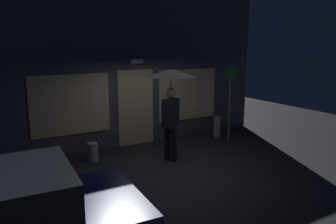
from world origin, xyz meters
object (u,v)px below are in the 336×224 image
Objects in this scene: person_with_umbrella at (171,89)px; sidewalk_bollard_2 at (217,127)px; street_sign_post at (230,99)px; sidewalk_bollard at (93,152)px.

sidewalk_bollard_2 is (2.40, 1.14, -1.49)m from person_with_umbrella.
person_with_umbrella is 3.46× the size of sidewalk_bollard_2.
street_sign_post is 1.20m from sidewalk_bollard_2.
person_with_umbrella is 2.40m from street_sign_post.
sidewalk_bollard is at bearing -56.96° from person_with_umbrella.
sidewalk_bollard is (-4.03, 0.49, -1.09)m from street_sign_post.
person_with_umbrella reaches higher than sidewalk_bollard_2.
sidewalk_bollard is at bearing 173.06° from street_sign_post.
sidewalk_bollard is (-1.73, 0.96, -1.59)m from person_with_umbrella.
person_with_umbrella is at bearing -154.59° from sidewalk_bollard_2.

